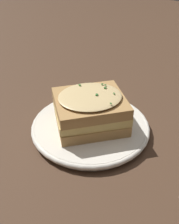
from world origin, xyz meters
name	(u,v)px	position (x,y,z in m)	size (l,w,h in m)	color
ground_plane	(99,135)	(0.00, 0.00, 0.00)	(2.40, 2.40, 0.00)	#473021
dinner_plate	(89,127)	(0.00, 0.02, 0.01)	(0.24, 0.24, 0.02)	silver
sandwich	(90,110)	(0.00, 0.02, 0.05)	(0.18, 0.17, 0.07)	#B2844C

